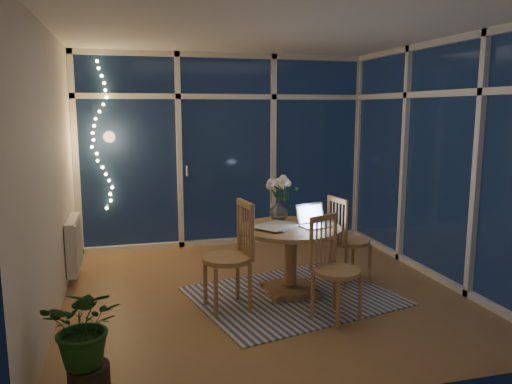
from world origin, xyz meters
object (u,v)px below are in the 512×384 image
(potted_plant, at_px, (86,335))
(laptop, at_px, (317,215))
(chair_front, at_px, (337,269))
(dining_table, at_px, (290,260))
(chair_left, at_px, (227,256))
(flower_vase, at_px, (279,210))
(chair_right, at_px, (350,239))

(potted_plant, bearing_deg, laptop, 30.79)
(chair_front, distance_m, potted_plant, 2.16)
(laptop, bearing_deg, chair_front, -110.40)
(dining_table, relative_size, chair_left, 0.98)
(chair_left, bearing_deg, dining_table, 101.34)
(chair_left, bearing_deg, flower_vase, 122.86)
(potted_plant, bearing_deg, chair_right, 29.45)
(dining_table, bearing_deg, chair_left, -160.87)
(dining_table, xyz_separation_m, chair_left, (-0.70, -0.24, 0.17))
(chair_right, bearing_deg, chair_left, 95.10)
(flower_vase, height_order, potted_plant, flower_vase)
(chair_front, height_order, laptop, chair_front)
(chair_front, xyz_separation_m, laptop, (0.07, 0.67, 0.34))
(flower_vase, xyz_separation_m, potted_plant, (-1.86, -1.67, -0.42))
(dining_table, height_order, laptop, laptop)
(chair_right, distance_m, flower_vase, 0.83)
(laptop, xyz_separation_m, flower_vase, (-0.28, 0.39, -0.01))
(chair_front, xyz_separation_m, flower_vase, (-0.21, 1.06, 0.33))
(chair_left, xyz_separation_m, chair_right, (1.43, 0.39, -0.04))
(dining_table, height_order, potted_plant, potted_plant)
(potted_plant, bearing_deg, dining_table, 35.17)
(dining_table, xyz_separation_m, potted_plant, (-1.88, -1.32, 0.03))
(laptop, bearing_deg, chair_left, 176.80)
(dining_table, xyz_separation_m, laptop, (0.26, -0.05, 0.47))
(chair_left, distance_m, chair_front, 1.02)
(chair_front, relative_size, laptop, 2.90)
(chair_right, distance_m, chair_front, 1.01)
(dining_table, relative_size, flower_vase, 4.87)
(chair_front, distance_m, flower_vase, 1.13)
(chair_right, xyz_separation_m, laptop, (-0.46, -0.20, 0.33))
(chair_front, bearing_deg, chair_left, 126.74)
(chair_left, xyz_separation_m, laptop, (0.97, 0.20, 0.30))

